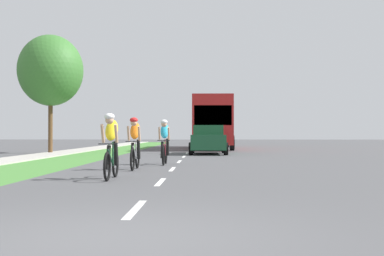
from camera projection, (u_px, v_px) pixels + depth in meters
ground_plane at (185, 155)px, 25.19m from camera, size 120.00×120.00×0.00m
grass_verge at (96, 155)px, 25.31m from camera, size 2.72×70.00×0.01m
sidewalk_concrete at (52, 155)px, 25.38m from camera, size 1.83×70.00×0.10m
lane_markings_center at (188, 152)px, 29.19m from camera, size 0.12×53.80×0.01m
cyclist_lead at (111, 145)px, 11.88m from camera, size 0.42×1.72×1.58m
cyclist_trailing at (135, 143)px, 14.97m from camera, size 0.42×1.72×1.58m
cyclist_distant at (165, 142)px, 17.39m from camera, size 0.42×1.72×1.58m
sedan_dark_green at (208, 139)px, 26.28m from camera, size 1.98×4.30×1.52m
bus_red at (212, 121)px, 35.30m from camera, size 2.78×11.60×3.48m
street_tree_near at (51, 71)px, 27.21m from camera, size 3.55×3.55×6.52m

